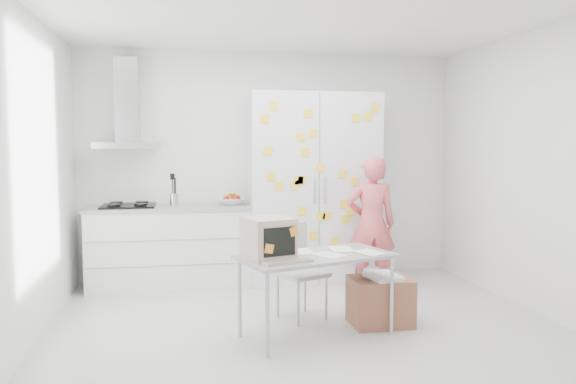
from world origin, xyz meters
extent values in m
cube|color=silver|center=(0.00, 0.00, -0.01)|extent=(4.50, 4.00, 0.02)
cube|color=white|center=(0.00, 2.00, 1.35)|extent=(4.50, 0.02, 2.70)
cube|color=white|center=(-2.25, 0.00, 1.35)|extent=(0.02, 4.00, 2.70)
cube|color=white|center=(2.25, 0.00, 1.35)|extent=(0.02, 4.00, 2.70)
cube|color=white|center=(0.00, 0.00, 2.70)|extent=(4.50, 4.00, 0.02)
cube|color=white|center=(-1.20, 1.70, 0.44)|extent=(1.80, 0.60, 0.88)
cube|color=gray|center=(-1.20, 1.40, 0.58)|extent=(1.76, 0.01, 0.01)
cube|color=gray|center=(-1.20, 1.40, 0.30)|extent=(1.76, 0.01, 0.01)
cube|color=#9E9E99|center=(-1.20, 1.70, 0.90)|extent=(1.84, 0.63, 0.04)
cube|color=black|center=(-1.65, 1.70, 0.93)|extent=(0.58, 0.50, 0.03)
cylinder|color=black|center=(-1.79, 1.58, 0.95)|extent=(0.14, 0.14, 0.02)
cylinder|color=black|center=(-1.51, 1.58, 0.95)|extent=(0.14, 0.14, 0.02)
cylinder|color=black|center=(-1.79, 1.82, 0.95)|extent=(0.14, 0.14, 0.02)
cylinder|color=black|center=(-1.51, 1.82, 0.95)|extent=(0.14, 0.14, 0.02)
cylinder|color=silver|center=(-1.15, 1.70, 0.99)|extent=(0.10, 0.10, 0.14)
cylinder|color=black|center=(-1.16, 1.71, 1.09)|extent=(0.01, 0.01, 0.30)
cylinder|color=black|center=(-1.13, 1.69, 1.09)|extent=(0.01, 0.01, 0.30)
cylinder|color=black|center=(-1.15, 1.72, 1.09)|extent=(0.01, 0.01, 0.30)
cube|color=black|center=(-1.16, 1.71, 1.25)|extent=(0.05, 0.01, 0.07)
imported|color=white|center=(-0.50, 1.70, 0.96)|extent=(0.31, 0.31, 0.08)
sphere|color=#B2140F|center=(-0.56, 1.72, 0.99)|extent=(0.08, 0.08, 0.08)
sphere|color=#B2140F|center=(-0.47, 1.65, 0.99)|extent=(0.08, 0.08, 0.08)
sphere|color=#B2140F|center=(-0.43, 1.74, 0.99)|extent=(0.08, 0.08, 0.08)
cylinder|color=yellow|center=(-0.52, 1.72, 1.03)|extent=(0.09, 0.17, 0.10)
cylinder|color=yellow|center=(-0.49, 1.72, 1.03)|extent=(0.04, 0.17, 0.10)
cylinder|color=yellow|center=(-0.47, 1.72, 1.03)|extent=(0.08, 0.17, 0.10)
cube|color=silver|center=(-1.65, 1.75, 1.60)|extent=(0.70, 0.48, 0.07)
cube|color=silver|center=(-1.65, 1.87, 2.10)|extent=(0.26, 0.24, 0.95)
cube|color=silver|center=(0.45, 1.68, 1.10)|extent=(1.50, 0.65, 2.20)
cube|color=slate|center=(0.45, 1.35, 1.10)|extent=(0.01, 0.01, 2.16)
cube|color=silver|center=(0.39, 1.34, 1.10)|extent=(0.02, 0.02, 0.30)
cube|color=silver|center=(0.51, 1.34, 1.10)|extent=(0.02, 0.02, 0.30)
cube|color=yellow|center=(0.86, 1.34, 1.90)|extent=(0.10, 0.00, 0.10)
cube|color=yellow|center=(1.01, 1.34, 1.93)|extent=(0.12, 0.00, 0.12)
cube|color=yellow|center=(1.12, 1.34, 1.05)|extent=(0.12, 0.00, 0.12)
cube|color=yellow|center=(0.22, 1.34, 1.21)|extent=(0.10, 0.00, 0.10)
cube|color=yellow|center=(0.46, 1.34, 1.35)|extent=(0.12, 0.00, 0.12)
cube|color=yellow|center=(0.83, 1.34, 0.86)|extent=(0.12, 0.00, 0.12)
cube|color=yellow|center=(0.25, 1.34, 0.87)|extent=(0.10, 0.00, 0.10)
cube|color=yellow|center=(0.32, 1.34, 1.95)|extent=(0.12, 0.00, 0.12)
cube|color=yellow|center=(0.54, 1.34, 0.81)|extent=(0.12, 0.00, 0.12)
cube|color=yellow|center=(0.86, 1.34, 1.19)|extent=(0.12, 0.00, 0.12)
cube|color=yellow|center=(0.74, 1.34, 0.94)|extent=(0.10, 0.00, 0.10)
cube|color=yellow|center=(0.24, 1.34, 1.69)|extent=(0.12, 0.00, 0.12)
cube|color=yellow|center=(-0.01, 1.34, 1.15)|extent=(0.10, 0.00, 0.10)
cube|color=yellow|center=(-0.10, 1.34, 1.26)|extent=(0.10, 0.00, 0.10)
cube|color=yellow|center=(-0.16, 1.34, 1.89)|extent=(0.11, 0.00, 0.11)
cube|color=yellow|center=(0.38, 1.34, 0.59)|extent=(0.10, 0.00, 0.10)
cube|color=yellow|center=(0.25, 1.34, 1.22)|extent=(0.11, 0.00, 0.11)
cube|color=yellow|center=(0.99, 1.34, 0.59)|extent=(0.11, 0.00, 0.11)
cube|color=yellow|center=(1.09, 1.34, 2.03)|extent=(0.10, 0.00, 0.10)
cube|color=yellow|center=(0.28, 1.34, 1.53)|extent=(0.10, 0.00, 0.10)
cube|color=yellow|center=(0.17, 1.34, 1.16)|extent=(0.11, 0.00, 0.11)
cube|color=yellow|center=(0.63, 1.34, 0.52)|extent=(0.10, 0.00, 0.10)
cube|color=yellow|center=(-0.07, 1.34, 2.03)|extent=(0.10, 0.00, 0.10)
cube|color=yellow|center=(-0.13, 1.34, 1.54)|extent=(0.12, 0.00, 0.12)
cube|color=yellow|center=(0.76, 1.34, 0.77)|extent=(0.11, 0.00, 0.11)
cube|color=yellow|center=(0.37, 1.34, 1.73)|extent=(0.11, 0.00, 0.11)
cube|color=yellow|center=(0.72, 1.34, 1.28)|extent=(0.11, 0.00, 0.11)
cube|color=yellow|center=(0.47, 1.34, 0.80)|extent=(0.11, 0.00, 0.11)
imported|color=#DD565B|center=(0.98, 1.10, 0.74)|extent=(0.58, 0.42, 1.48)
cube|color=#959C9E|center=(0.04, -0.22, 0.68)|extent=(1.42, 0.99, 0.03)
cylinder|color=#A8A9AD|center=(-0.44, -0.65, 0.33)|extent=(0.04, 0.04, 0.66)
cylinder|color=#A8A9AD|center=(0.68, -0.30, 0.33)|extent=(0.04, 0.04, 0.66)
cylinder|color=#A8A9AD|center=(-0.60, -0.14, 0.33)|extent=(0.04, 0.04, 0.66)
cylinder|color=#A8A9AD|center=(0.52, 0.21, 0.33)|extent=(0.04, 0.04, 0.66)
cube|color=tan|center=(-0.37, -0.27, 0.86)|extent=(0.44, 0.45, 0.33)
cube|color=tan|center=(-0.32, -0.45, 0.86)|extent=(0.32, 0.11, 0.29)
cube|color=black|center=(-0.31, -0.46, 0.86)|extent=(0.26, 0.09, 0.23)
cube|color=orange|center=(-0.40, -0.50, 0.81)|extent=(0.08, 0.03, 0.08)
cube|color=orange|center=(-0.19, -0.43, 0.93)|extent=(0.08, 0.03, 0.09)
cube|color=tan|center=(-0.26, -0.48, 0.70)|extent=(0.43, 0.25, 0.02)
cube|color=gray|center=(-0.26, -0.48, 0.72)|extent=(0.38, 0.20, 0.01)
cube|color=silver|center=(0.14, -0.24, 0.69)|extent=(0.31, 0.33, 0.00)
cube|color=silver|center=(0.32, -0.02, 0.70)|extent=(0.21, 0.28, 0.00)
cube|color=silver|center=(0.50, -0.22, 0.70)|extent=(0.28, 0.33, 0.00)
cube|color=silver|center=(-0.06, -0.06, 0.69)|extent=(0.23, 0.30, 0.00)
cube|color=#ACACAA|center=(0.02, 0.25, 0.42)|extent=(0.53, 0.53, 0.04)
cube|color=#ACACAA|center=(-0.06, 0.41, 0.66)|extent=(0.35, 0.19, 0.43)
cylinder|color=#A7A8AC|center=(-0.06, 0.04, 0.20)|extent=(0.04, 0.04, 0.41)
cylinder|color=#A7A8AC|center=(0.23, 0.17, 0.20)|extent=(0.04, 0.04, 0.41)
cylinder|color=#A7A8AC|center=(-0.20, 0.33, 0.20)|extent=(0.04, 0.04, 0.41)
cylinder|color=#A7A8AC|center=(0.09, 0.46, 0.20)|extent=(0.04, 0.04, 0.41)
cube|color=brown|center=(0.68, -0.03, 0.21)|extent=(0.53, 0.42, 0.42)
cube|color=silver|center=(0.70, -0.06, 0.44)|extent=(0.29, 0.36, 0.04)
cube|color=silver|center=(0.64, 0.01, 0.46)|extent=(0.30, 0.36, 0.00)
camera|label=1|loc=(-1.05, -4.73, 1.63)|focal=35.00mm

